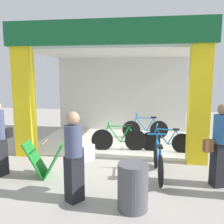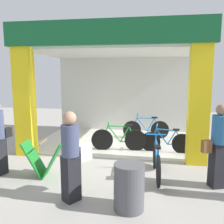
{
  "view_description": "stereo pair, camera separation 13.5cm",
  "coord_description": "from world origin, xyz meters",
  "px_view_note": "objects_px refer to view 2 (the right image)",
  "views": [
    {
      "loc": [
        1.0,
        -6.23,
        2.25
      ],
      "look_at": [
        0.0,
        0.87,
        1.15
      ],
      "focal_mm": 38.71,
      "sensor_mm": 36.0,
      "label": 1
    },
    {
      "loc": [
        1.14,
        -6.21,
        2.25
      ],
      "look_at": [
        0.0,
        0.87,
        1.15
      ],
      "focal_mm": 38.71,
      "sensor_mm": 36.0,
      "label": 2
    }
  ],
  "objects_px": {
    "bicycle_inside_0": "(119,139)",
    "bicycle_inside_2": "(146,129)",
    "sandwich_board_sign": "(44,159)",
    "trash_bin": "(129,187)",
    "pedestrian_2": "(72,155)",
    "pedestrian_1": "(219,145)",
    "bicycle_inside_1": "(166,142)",
    "bicycle_parked_0": "(156,161)"
  },
  "relations": [
    {
      "from": "bicycle_inside_1",
      "to": "pedestrian_1",
      "type": "distance_m",
      "value": 2.32
    },
    {
      "from": "bicycle_parked_0",
      "to": "sandwich_board_sign",
      "type": "height_order",
      "value": "bicycle_parked_0"
    },
    {
      "from": "bicycle_parked_0",
      "to": "trash_bin",
      "type": "distance_m",
      "value": 1.5
    },
    {
      "from": "bicycle_inside_0",
      "to": "pedestrian_1",
      "type": "relative_size",
      "value": 0.97
    },
    {
      "from": "bicycle_inside_2",
      "to": "pedestrian_2",
      "type": "distance_m",
      "value": 4.71
    },
    {
      "from": "sandwich_board_sign",
      "to": "pedestrian_2",
      "type": "height_order",
      "value": "pedestrian_2"
    },
    {
      "from": "bicycle_inside_1",
      "to": "sandwich_board_sign",
      "type": "height_order",
      "value": "bicycle_inside_1"
    },
    {
      "from": "bicycle_inside_0",
      "to": "pedestrian_1",
      "type": "distance_m",
      "value": 3.08
    },
    {
      "from": "sandwich_board_sign",
      "to": "pedestrian_2",
      "type": "bearing_deg",
      "value": -43.09
    },
    {
      "from": "bicycle_inside_0",
      "to": "bicycle_inside_2",
      "type": "xyz_separation_m",
      "value": [
        0.77,
        1.54,
        -0.0
      ]
    },
    {
      "from": "pedestrian_1",
      "to": "trash_bin",
      "type": "relative_size",
      "value": 2.13
    },
    {
      "from": "sandwich_board_sign",
      "to": "pedestrian_2",
      "type": "xyz_separation_m",
      "value": [
        0.96,
        -0.9,
        0.44
      ]
    },
    {
      "from": "bicycle_inside_0",
      "to": "bicycle_inside_2",
      "type": "bearing_deg",
      "value": 63.4
    },
    {
      "from": "bicycle_inside_1",
      "to": "pedestrian_2",
      "type": "xyz_separation_m",
      "value": [
        -1.84,
        -3.04,
        0.51
      ]
    },
    {
      "from": "bicycle_inside_0",
      "to": "bicycle_inside_1",
      "type": "height_order",
      "value": "bicycle_inside_0"
    },
    {
      "from": "pedestrian_1",
      "to": "pedestrian_2",
      "type": "bearing_deg",
      "value": -160.61
    },
    {
      "from": "bicycle_inside_0",
      "to": "bicycle_inside_1",
      "type": "bearing_deg",
      "value": 1.94
    },
    {
      "from": "sandwich_board_sign",
      "to": "trash_bin",
      "type": "height_order",
      "value": "sandwich_board_sign"
    },
    {
      "from": "trash_bin",
      "to": "sandwich_board_sign",
      "type": "bearing_deg",
      "value": 152.35
    },
    {
      "from": "bicycle_parked_0",
      "to": "pedestrian_1",
      "type": "xyz_separation_m",
      "value": [
        1.2,
        -0.31,
        0.51
      ]
    },
    {
      "from": "bicycle_inside_1",
      "to": "trash_bin",
      "type": "xyz_separation_m",
      "value": [
        -0.8,
        -3.19,
        0.07
      ]
    },
    {
      "from": "bicycle_inside_0",
      "to": "bicycle_parked_0",
      "type": "distance_m",
      "value": 2.02
    },
    {
      "from": "bicycle_inside_0",
      "to": "trash_bin",
      "type": "distance_m",
      "value": 3.19
    },
    {
      "from": "sandwich_board_sign",
      "to": "trash_bin",
      "type": "bearing_deg",
      "value": -27.65
    },
    {
      "from": "bicycle_inside_0",
      "to": "bicycle_inside_2",
      "type": "relative_size",
      "value": 1.01
    },
    {
      "from": "bicycle_parked_0",
      "to": "pedestrian_2",
      "type": "distance_m",
      "value": 2.04
    },
    {
      "from": "bicycle_inside_0",
      "to": "bicycle_inside_2",
      "type": "height_order",
      "value": "bicycle_inside_0"
    },
    {
      "from": "trash_bin",
      "to": "bicycle_inside_2",
      "type": "bearing_deg",
      "value": 87.69
    },
    {
      "from": "bicycle_inside_1",
      "to": "sandwich_board_sign",
      "type": "bearing_deg",
      "value": -142.58
    },
    {
      "from": "sandwich_board_sign",
      "to": "pedestrian_1",
      "type": "relative_size",
      "value": 0.54
    },
    {
      "from": "pedestrian_1",
      "to": "bicycle_parked_0",
      "type": "bearing_deg",
      "value": 165.31
    },
    {
      "from": "bicycle_inside_1",
      "to": "bicycle_parked_0",
      "type": "xyz_separation_m",
      "value": [
        -0.32,
        -1.77,
        0.03
      ]
    },
    {
      "from": "bicycle_inside_1",
      "to": "trash_bin",
      "type": "distance_m",
      "value": 3.29
    },
    {
      "from": "bicycle_inside_2",
      "to": "pedestrian_2",
      "type": "xyz_separation_m",
      "value": [
        -1.23,
        -4.53,
        0.48
      ]
    },
    {
      "from": "bicycle_inside_2",
      "to": "trash_bin",
      "type": "height_order",
      "value": "bicycle_inside_2"
    },
    {
      "from": "bicycle_inside_0",
      "to": "trash_bin",
      "type": "height_order",
      "value": "bicycle_inside_0"
    },
    {
      "from": "bicycle_inside_1",
      "to": "pedestrian_2",
      "type": "bearing_deg",
      "value": -121.23
    },
    {
      "from": "bicycle_inside_1",
      "to": "sandwich_board_sign",
      "type": "xyz_separation_m",
      "value": [
        -2.8,
        -2.14,
        0.07
      ]
    },
    {
      "from": "bicycle_inside_0",
      "to": "pedestrian_2",
      "type": "bearing_deg",
      "value": -98.68
    },
    {
      "from": "bicycle_inside_0",
      "to": "bicycle_parked_0",
      "type": "relative_size",
      "value": 1.0
    },
    {
      "from": "pedestrian_1",
      "to": "trash_bin",
      "type": "height_order",
      "value": "pedestrian_1"
    },
    {
      "from": "bicycle_inside_0",
      "to": "pedestrian_2",
      "type": "xyz_separation_m",
      "value": [
        -0.46,
        -2.99,
        0.48
      ]
    }
  ]
}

